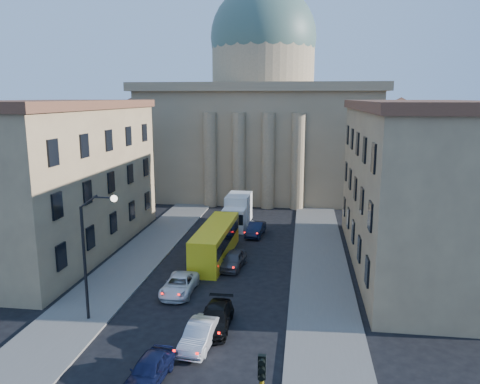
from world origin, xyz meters
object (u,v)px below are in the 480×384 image
Objects in this scene: street_lamp at (91,247)px; car_left_near at (149,370)px; city_bus at (216,241)px; box_truck at (237,212)px; car_right_near at (200,335)px.

car_left_near is (5.91, -6.27, -4.56)m from street_lamp.
car_left_near is 19.95m from city_bus.
car_right_near is at bearing -85.14° from box_truck.
city_bus is at bearing -90.76° from box_truck.
box_truck reaches higher than car_right_near.
box_truck is (0.26, 31.31, 1.00)m from car_left_near.
street_lamp is 26.04m from box_truck.
city_bus is 1.69× the size of box_truck.
street_lamp is 2.08× the size of car_left_near.
car_left_near is 4.43m from car_right_near.
box_truck is at bearing 98.42° from car_right_near.
street_lamp is 1.97× the size of car_right_near.
car_left_near is 31.33m from box_truck.
street_lamp is at bearing 138.53° from car_left_near.
car_left_near is at bearing -46.69° from street_lamp.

